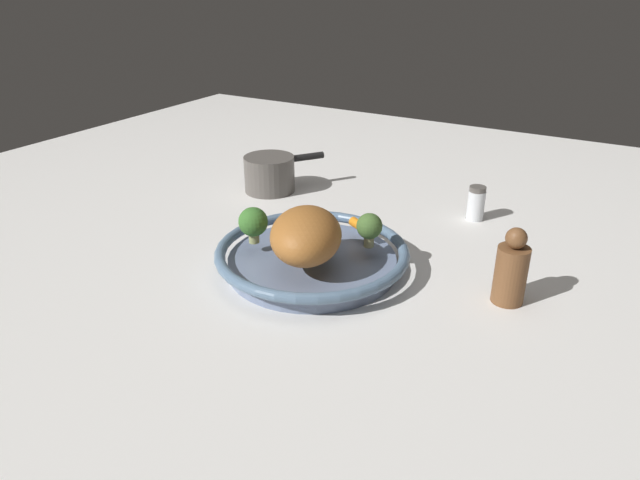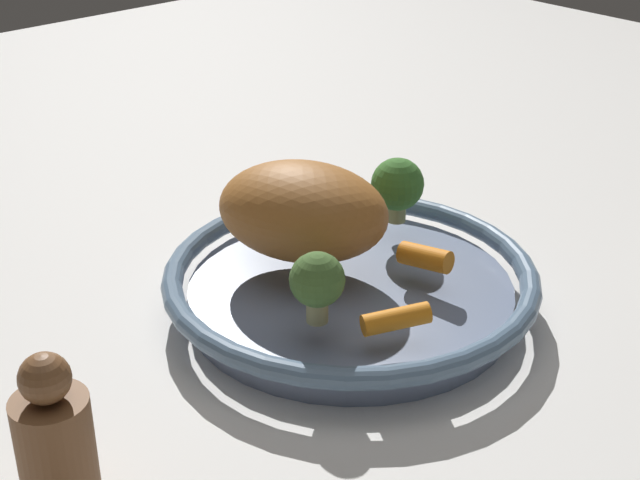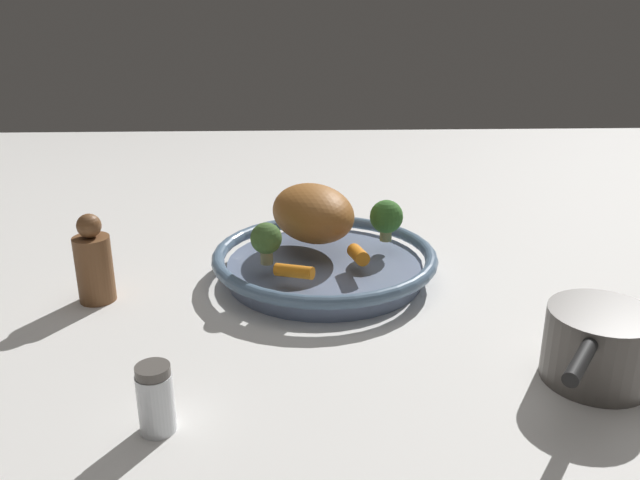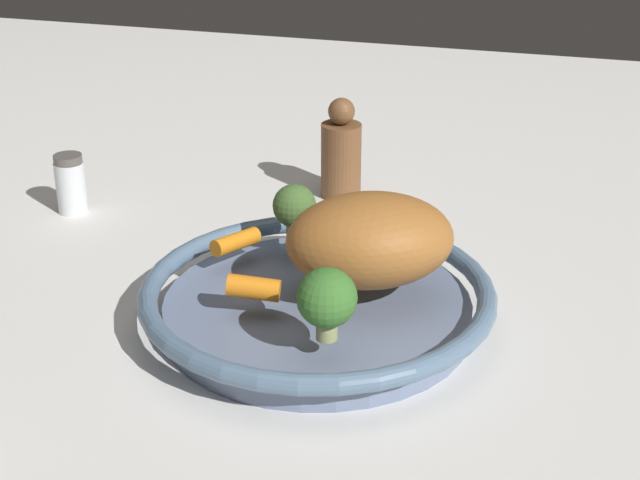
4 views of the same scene
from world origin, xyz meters
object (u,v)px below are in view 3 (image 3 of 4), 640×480
at_px(baby_carrot_center, 294,271).
at_px(salt_shaker, 156,399).
at_px(broccoli_floret_small, 266,239).
at_px(pepper_mill, 94,263).
at_px(roast_chicken_piece, 313,213).
at_px(baby_carrot_back, 358,255).
at_px(broccoli_floret_edge, 386,217).
at_px(serving_bowl, 325,263).
at_px(saucepan, 598,346).

height_order(baby_carrot_center, salt_shaker, salt_shaker).
relative_size(baby_carrot_center, broccoli_floret_small, 0.91).
bearing_deg(pepper_mill, roast_chicken_piece, -70.06).
bearing_deg(pepper_mill, baby_carrot_back, -87.16).
xyz_separation_m(baby_carrot_back, baby_carrot_center, (-0.05, 0.09, -0.00)).
relative_size(broccoli_floret_small, salt_shaker, 0.83).
distance_m(baby_carrot_back, broccoli_floret_edge, 0.10).
distance_m(serving_bowl, salt_shaker, 0.41).
bearing_deg(saucepan, broccoli_floret_edge, 30.51).
xyz_separation_m(baby_carrot_back, salt_shaker, (-0.32, 0.23, -0.02)).
bearing_deg(serving_bowl, broccoli_floret_small, 120.29).
bearing_deg(broccoli_floret_small, roast_chicken_piece, -35.54).
xyz_separation_m(roast_chicken_piece, pepper_mill, (-0.11, 0.31, -0.03)).
bearing_deg(roast_chicken_piece, serving_bowl, -160.58).
xyz_separation_m(serving_bowl, roast_chicken_piece, (0.05, 0.02, 0.06)).
height_order(baby_carrot_back, baby_carrot_center, baby_carrot_back).
relative_size(baby_carrot_center, saucepan, 0.31).
distance_m(serving_bowl, baby_carrot_back, 0.07).
height_order(serving_bowl, broccoli_floret_edge, broccoli_floret_edge).
relative_size(broccoli_floret_edge, saucepan, 0.37).
bearing_deg(serving_bowl, pepper_mill, 101.40).
xyz_separation_m(salt_shaker, pepper_mill, (0.30, 0.14, 0.02)).
height_order(salt_shaker, saucepan, saucepan).
xyz_separation_m(roast_chicken_piece, broccoli_floret_small, (-0.10, 0.07, -0.01)).
distance_m(roast_chicken_piece, broccoli_floret_edge, 0.11).
distance_m(roast_chicken_piece, broccoli_floret_small, 0.12).
distance_m(roast_chicken_piece, baby_carrot_back, 0.12).
bearing_deg(broccoli_floret_edge, saucepan, -149.49).
bearing_deg(pepper_mill, baby_carrot_center, -97.06).
height_order(broccoli_floret_small, broccoli_floret_edge, broccoli_floret_edge).
bearing_deg(broccoli_floret_small, serving_bowl, -59.71).
height_order(baby_carrot_back, pepper_mill, pepper_mill).
relative_size(baby_carrot_back, broccoli_floret_edge, 0.74).
distance_m(serving_bowl, pepper_mill, 0.33).
bearing_deg(broccoli_floret_small, saucepan, -122.83).
distance_m(roast_chicken_piece, salt_shaker, 0.45).
height_order(baby_carrot_center, pepper_mill, pepper_mill).
height_order(roast_chicken_piece, baby_carrot_center, roast_chicken_piece).
relative_size(serving_bowl, broccoli_floret_small, 5.57).
bearing_deg(saucepan, broccoli_floret_small, 57.17).
distance_m(pepper_mill, saucepan, 0.65).
xyz_separation_m(baby_carrot_back, broccoli_floret_small, (-0.00, 0.13, 0.03)).
xyz_separation_m(baby_carrot_center, saucepan, (-0.19, -0.33, -0.01)).
distance_m(broccoli_floret_small, saucepan, 0.45).
height_order(pepper_mill, saucepan, pepper_mill).
bearing_deg(salt_shaker, baby_carrot_center, -27.00).
relative_size(serving_bowl, saucepan, 1.92).
bearing_deg(broccoli_floret_edge, broccoli_floret_small, 115.50).
height_order(serving_bowl, pepper_mill, pepper_mill).
xyz_separation_m(baby_carrot_back, pepper_mill, (-0.02, 0.37, -0.00)).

